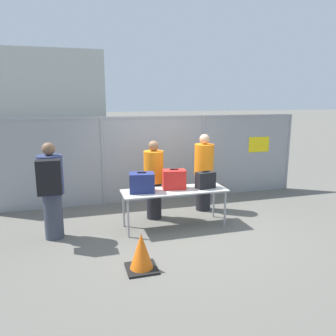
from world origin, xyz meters
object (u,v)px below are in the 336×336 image
object	(u,v)px
inspection_table	(174,193)
traveler_hooded	(51,188)
traffic_cone	(141,253)
suitcase_red	(174,179)
utility_trailer	(194,169)
security_worker_near	(154,179)
suitcase_navy	(142,183)
security_worker_far	(204,171)
suitcase_black	(205,180)

from	to	relation	value
inspection_table	traveler_hooded	bearing A→B (deg)	179.24
inspection_table	traffic_cone	bearing A→B (deg)	-123.37
suitcase_red	utility_trailer	xyz separation A→B (m)	(1.59, 3.07, -0.52)
traveler_hooded	security_worker_near	bearing A→B (deg)	22.58
suitcase_navy	traffic_cone	size ratio (longest dim) A/B	0.90
inspection_table	security_worker_far	size ratio (longest dim) A/B	1.18
security_worker_near	traffic_cone	size ratio (longest dim) A/B	2.92
suitcase_red	suitcase_black	xyz separation A→B (m)	(0.60, -0.12, -0.03)
suitcase_navy	traffic_cone	world-z (taller)	suitcase_navy
traveler_hooded	security_worker_far	world-z (taller)	traveler_hooded
inspection_table	security_worker_near	size ratio (longest dim) A/B	1.24
security_worker_near	suitcase_black	bearing A→B (deg)	129.47
security_worker_near	suitcase_navy	bearing A→B (deg)	39.56
inspection_table	traveler_hooded	distance (m)	2.25
security_worker_near	utility_trailer	size ratio (longest dim) A/B	0.50
suitcase_navy	traveler_hooded	xyz separation A→B (m)	(-1.60, -0.01, 0.03)
suitcase_black	security_worker_far	size ratio (longest dim) A/B	0.23
traveler_hooded	traffic_cone	size ratio (longest dim) A/B	3.09
traveler_hooded	utility_trailer	size ratio (longest dim) A/B	0.53
suitcase_red	traffic_cone	distance (m)	1.94
suitcase_navy	inspection_table	bearing A→B (deg)	-3.17
utility_trailer	suitcase_black	bearing A→B (deg)	-107.16
inspection_table	security_worker_far	distance (m)	1.22
traveler_hooded	suitcase_red	bearing A→B (deg)	8.67
suitcase_navy	security_worker_near	xyz separation A→B (m)	(0.36, 0.54, -0.08)
suitcase_red	security_worker_near	bearing A→B (deg)	120.92
suitcase_navy	traveler_hooded	world-z (taller)	traveler_hooded
security_worker_near	traffic_cone	distance (m)	2.22
suitcase_navy	traffic_cone	xyz separation A→B (m)	(-0.33, -1.49, -0.67)
suitcase_black	traffic_cone	bearing A→B (deg)	-138.02
security_worker_far	inspection_table	bearing A→B (deg)	64.82
traveler_hooded	inspection_table	bearing A→B (deg)	6.36
inspection_table	traffic_cone	xyz separation A→B (m)	(-0.96, -1.45, -0.43)
traffic_cone	inspection_table	bearing A→B (deg)	56.63
traveler_hooded	suitcase_black	bearing A→B (deg)	5.93
inspection_table	suitcase_red	bearing A→B (deg)	77.56
inspection_table	security_worker_near	world-z (taller)	security_worker_near
suitcase_black	security_worker_far	xyz separation A→B (m)	(0.30, 0.80, -0.02)
suitcase_red	security_worker_far	distance (m)	1.13
suitcase_navy	suitcase_red	bearing A→B (deg)	4.90
security_worker_far	utility_trailer	size ratio (longest dim) A/B	0.52
suitcase_red	suitcase_black	world-z (taller)	suitcase_red
suitcase_navy	traveler_hooded	size ratio (longest dim) A/B	0.29
suitcase_navy	suitcase_black	distance (m)	1.26
suitcase_red	traveler_hooded	size ratio (longest dim) A/B	0.27
inspection_table	suitcase_black	size ratio (longest dim) A/B	5.13
security_worker_near	traffic_cone	bearing A→B (deg)	54.71
suitcase_black	security_worker_near	size ratio (longest dim) A/B	0.24
suitcase_navy	suitcase_red	xyz separation A→B (m)	(0.65, 0.06, 0.00)
security_worker_far	utility_trailer	xyz separation A→B (m)	(0.69, 2.38, -0.48)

